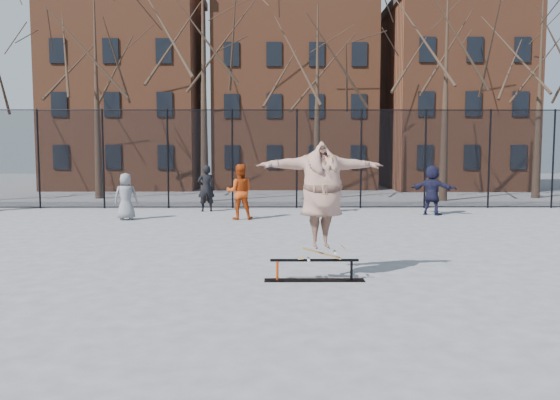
{
  "coord_description": "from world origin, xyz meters",
  "views": [
    {
      "loc": [
        0.37,
        -9.05,
        2.25
      ],
      "look_at": [
        0.44,
        1.5,
        1.33
      ],
      "focal_mm": 35.0,
      "sensor_mm": 36.0,
      "label": 1
    }
  ],
  "objects_px": {
    "skate_rail": "(314,272)",
    "skateboard": "(322,256)",
    "bystander_grey": "(126,196)",
    "skater": "(322,201)",
    "bystander_black": "(206,188)",
    "bystander_navy": "(432,190)",
    "bystander_red": "(240,192)",
    "bystander_white": "(327,191)"
  },
  "relations": [
    {
      "from": "skate_rail",
      "to": "skateboard",
      "type": "distance_m",
      "value": 0.31
    },
    {
      "from": "skate_rail",
      "to": "skateboard",
      "type": "relative_size",
      "value": 2.36
    },
    {
      "from": "skate_rail",
      "to": "bystander_grey",
      "type": "distance_m",
      "value": 10.48
    },
    {
      "from": "skater",
      "to": "bystander_black",
      "type": "relative_size",
      "value": 1.29
    },
    {
      "from": "bystander_black",
      "to": "bystander_navy",
      "type": "height_order",
      "value": "bystander_navy"
    },
    {
      "from": "bystander_black",
      "to": "bystander_navy",
      "type": "distance_m",
      "value": 8.42
    },
    {
      "from": "bystander_grey",
      "to": "bystander_red",
      "type": "relative_size",
      "value": 0.85
    },
    {
      "from": "bystander_red",
      "to": "bystander_navy",
      "type": "height_order",
      "value": "bystander_red"
    },
    {
      "from": "skater",
      "to": "bystander_grey",
      "type": "relative_size",
      "value": 1.45
    },
    {
      "from": "skate_rail",
      "to": "skater",
      "type": "bearing_deg",
      "value": 0.0
    },
    {
      "from": "skateboard",
      "to": "bystander_red",
      "type": "relative_size",
      "value": 0.4
    },
    {
      "from": "skateboard",
      "to": "bystander_grey",
      "type": "xyz_separation_m",
      "value": [
        -5.83,
        8.77,
        0.36
      ]
    },
    {
      "from": "bystander_white",
      "to": "bystander_navy",
      "type": "bearing_deg",
      "value": -167.91
    },
    {
      "from": "skater",
      "to": "bystander_black",
      "type": "height_order",
      "value": "skater"
    },
    {
      "from": "skateboard",
      "to": "bystander_grey",
      "type": "relative_size",
      "value": 0.47
    },
    {
      "from": "skate_rail",
      "to": "bystander_navy",
      "type": "distance_m",
      "value": 11.35
    },
    {
      "from": "bystander_grey",
      "to": "bystander_navy",
      "type": "relative_size",
      "value": 0.87
    },
    {
      "from": "bystander_black",
      "to": "skater",
      "type": "bearing_deg",
      "value": 96.31
    },
    {
      "from": "skate_rail",
      "to": "bystander_navy",
      "type": "relative_size",
      "value": 0.97
    },
    {
      "from": "bystander_white",
      "to": "bystander_navy",
      "type": "relative_size",
      "value": 0.9
    },
    {
      "from": "skater",
      "to": "bystander_grey",
      "type": "distance_m",
      "value": 10.55
    },
    {
      "from": "skateboard",
      "to": "skater",
      "type": "xyz_separation_m",
      "value": [
        0.0,
        0.0,
        0.98
      ]
    },
    {
      "from": "bystander_black",
      "to": "bystander_navy",
      "type": "bearing_deg",
      "value": 160.9
    },
    {
      "from": "bystander_grey",
      "to": "bystander_red",
      "type": "xyz_separation_m",
      "value": [
        3.8,
        0.14,
        0.14
      ]
    },
    {
      "from": "bystander_red",
      "to": "bystander_black",
      "type": "bearing_deg",
      "value": -63.53
    },
    {
      "from": "skate_rail",
      "to": "bystander_grey",
      "type": "bearing_deg",
      "value": 123.04
    },
    {
      "from": "skate_rail",
      "to": "skater",
      "type": "xyz_separation_m",
      "value": [
        0.12,
        0.0,
        1.26
      ]
    },
    {
      "from": "skate_rail",
      "to": "bystander_black",
      "type": "distance_m",
      "value": 11.91
    },
    {
      "from": "skateboard",
      "to": "bystander_red",
      "type": "xyz_separation_m",
      "value": [
        -2.03,
        8.91,
        0.5
      ]
    },
    {
      "from": "skateboard",
      "to": "bystander_white",
      "type": "height_order",
      "value": "bystander_white"
    },
    {
      "from": "skate_rail",
      "to": "bystander_grey",
      "type": "xyz_separation_m",
      "value": [
        -5.71,
        8.77,
        0.64
      ]
    },
    {
      "from": "bystander_red",
      "to": "bystander_white",
      "type": "height_order",
      "value": "bystander_red"
    },
    {
      "from": "bystander_grey",
      "to": "bystander_black",
      "type": "bearing_deg",
      "value": -140.38
    },
    {
      "from": "skateboard",
      "to": "bystander_red",
      "type": "height_order",
      "value": "bystander_red"
    },
    {
      "from": "skate_rail",
      "to": "bystander_red",
      "type": "bearing_deg",
      "value": 102.09
    },
    {
      "from": "bystander_grey",
      "to": "skater",
      "type": "bearing_deg",
      "value": 114.98
    },
    {
      "from": "skateboard",
      "to": "skate_rail",
      "type": "bearing_deg",
      "value": 180.0
    },
    {
      "from": "bystander_grey",
      "to": "bystander_red",
      "type": "height_order",
      "value": "bystander_red"
    },
    {
      "from": "skateboard",
      "to": "bystander_grey",
      "type": "distance_m",
      "value": 10.54
    },
    {
      "from": "bystander_red",
      "to": "skateboard",
      "type": "bearing_deg",
      "value": 99.21
    },
    {
      "from": "skateboard",
      "to": "bystander_red",
      "type": "bearing_deg",
      "value": 102.85
    },
    {
      "from": "skater",
      "to": "bystander_red",
      "type": "distance_m",
      "value": 9.15
    }
  ]
}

